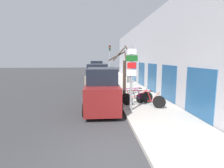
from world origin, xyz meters
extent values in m
plane|color=#333335|center=(0.00, 11.20, 0.00)|extent=(80.00, 80.00, 0.00)
cube|color=#ADA89E|center=(2.60, 14.00, 0.07)|extent=(3.20, 32.00, 0.15)
cube|color=#BCBCC1|center=(4.35, 14.00, 3.25)|extent=(0.20, 32.00, 6.50)
cube|color=#26598C|center=(4.23, 2.96, 1.28)|extent=(0.03, 2.22, 2.26)
cube|color=#26598C|center=(4.23, 6.34, 1.28)|extent=(0.03, 2.22, 2.26)
cube|color=#26598C|center=(4.23, 9.73, 1.28)|extent=(0.03, 2.22, 2.26)
cube|color=#26598C|center=(4.23, 13.11, 1.28)|extent=(0.03, 2.22, 2.26)
cube|color=#26598C|center=(4.23, 16.50, 1.28)|extent=(0.03, 2.22, 2.26)
cylinder|color=#939399|center=(1.38, 4.29, 1.81)|extent=(0.11, 0.11, 3.32)
cube|color=white|center=(1.38, 4.23, 3.19)|extent=(0.45, 0.02, 0.26)
cube|color=#19591E|center=(1.38, 4.23, 2.85)|extent=(0.60, 0.02, 0.30)
cube|color=red|center=(1.38, 4.23, 2.49)|extent=(0.45, 0.02, 0.30)
cube|color=white|center=(1.38, 4.23, 2.13)|extent=(0.48, 0.02, 0.32)
cylinder|color=black|center=(1.34, 5.33, 0.50)|extent=(0.64, 0.35, 0.70)
cylinder|color=black|center=(2.98, 4.50, 0.50)|extent=(0.64, 0.35, 0.70)
cylinder|color=red|center=(1.96, 5.02, 0.82)|extent=(0.93, 0.50, 0.57)
cylinder|color=red|center=(2.04, 4.98, 1.07)|extent=(1.08, 0.57, 0.09)
cylinder|color=red|center=(2.49, 4.75, 0.80)|extent=(0.21, 0.13, 0.50)
cylinder|color=red|center=(2.69, 4.65, 0.53)|extent=(0.59, 0.32, 0.08)
cylinder|color=red|center=(2.78, 4.60, 0.77)|extent=(0.44, 0.24, 0.56)
cylinder|color=red|center=(1.43, 5.29, 0.80)|extent=(0.21, 0.13, 0.60)
cube|color=black|center=(2.57, 4.71, 1.06)|extent=(0.21, 0.16, 0.04)
cylinder|color=#99999E|center=(1.51, 5.25, 1.09)|extent=(0.22, 0.40, 0.02)
cylinder|color=black|center=(0.78, 5.22, 0.46)|extent=(0.60, 0.23, 0.63)
cylinder|color=black|center=(2.27, 5.70, 0.46)|extent=(0.60, 0.23, 0.63)
cylinder|color=black|center=(1.34, 5.40, 0.75)|extent=(0.84, 0.31, 0.52)
cylinder|color=black|center=(1.41, 5.42, 0.97)|extent=(0.98, 0.35, 0.08)
cylinder|color=black|center=(1.82, 5.56, 0.73)|extent=(0.19, 0.09, 0.45)
cylinder|color=black|center=(2.01, 5.62, 0.49)|extent=(0.53, 0.20, 0.08)
cylinder|color=black|center=(2.08, 5.64, 0.70)|extent=(0.40, 0.16, 0.50)
cylinder|color=black|center=(0.86, 5.24, 0.73)|extent=(0.19, 0.09, 0.54)
cube|color=black|center=(1.90, 5.58, 0.97)|extent=(0.21, 0.14, 0.04)
cylinder|color=#99999E|center=(0.93, 5.27, 0.99)|extent=(0.16, 0.43, 0.02)
cylinder|color=black|center=(0.89, 5.58, 0.51)|extent=(0.71, 0.07, 0.71)
cylinder|color=black|center=(2.64, 5.65, 0.51)|extent=(0.71, 0.07, 0.71)
cylinder|color=#8C1E72|center=(1.54, 5.61, 0.83)|extent=(0.98, 0.08, 0.58)
cylinder|color=#8C1E72|center=(1.63, 5.61, 1.08)|extent=(1.14, 0.08, 0.09)
cylinder|color=#8C1E72|center=(2.11, 5.63, 0.81)|extent=(0.21, 0.04, 0.51)
cylinder|color=#8C1E72|center=(2.33, 5.64, 0.53)|extent=(0.62, 0.06, 0.08)
cylinder|color=#8C1E72|center=(2.42, 5.64, 0.78)|extent=(0.46, 0.05, 0.57)
cylinder|color=#8C1E72|center=(0.97, 5.58, 0.81)|extent=(0.21, 0.04, 0.61)
cube|color=black|center=(2.20, 5.63, 1.08)|extent=(0.20, 0.09, 0.04)
cylinder|color=#99999E|center=(1.06, 5.59, 1.11)|extent=(0.04, 0.44, 0.02)
cube|color=maroon|center=(-0.08, 5.30, 0.84)|extent=(1.83, 4.62, 1.31)
cube|color=black|center=(-0.09, 5.12, 1.91)|extent=(1.61, 2.42, 0.82)
cylinder|color=black|center=(-0.92, 6.74, 0.34)|extent=(0.23, 0.68, 0.67)
cylinder|color=black|center=(0.81, 6.70, 0.34)|extent=(0.23, 0.68, 0.67)
cylinder|color=black|center=(-0.98, 3.90, 0.34)|extent=(0.23, 0.68, 0.67)
cylinder|color=black|center=(0.75, 3.86, 0.34)|extent=(0.23, 0.68, 0.67)
cube|color=gray|center=(-0.23, 10.89, 0.81)|extent=(2.13, 4.30, 1.27)
cube|color=black|center=(-0.24, 10.72, 1.90)|extent=(1.82, 2.28, 0.92)
cylinder|color=black|center=(-1.10, 12.24, 0.32)|extent=(0.26, 0.64, 0.63)
cylinder|color=black|center=(0.78, 12.13, 0.32)|extent=(0.26, 0.64, 0.63)
cylinder|color=black|center=(-1.25, 9.64, 0.32)|extent=(0.26, 0.64, 0.63)
cylinder|color=black|center=(0.63, 9.54, 0.32)|extent=(0.26, 0.64, 0.63)
cube|color=#B2B7BC|center=(-0.20, 15.66, 0.72)|extent=(1.85, 4.12, 1.10)
cube|color=black|center=(-0.20, 15.49, 1.69)|extent=(1.66, 2.14, 0.85)
cylinder|color=black|center=(-1.13, 16.93, 0.30)|extent=(0.22, 0.60, 0.60)
cylinder|color=black|center=(0.72, 16.93, 0.30)|extent=(0.22, 0.60, 0.60)
cylinder|color=black|center=(-1.13, 14.38, 0.30)|extent=(0.22, 0.60, 0.60)
cylinder|color=black|center=(0.72, 14.38, 0.30)|extent=(0.22, 0.60, 0.60)
cube|color=black|center=(-0.31, 20.94, 0.84)|extent=(1.87, 4.15, 1.31)
cube|color=black|center=(-0.31, 20.77, 1.99)|extent=(1.67, 2.16, 0.99)
cylinder|color=black|center=(-1.24, 22.21, 0.33)|extent=(0.23, 0.66, 0.65)
cylinder|color=black|center=(0.59, 22.23, 0.33)|extent=(0.23, 0.66, 0.65)
cylinder|color=black|center=(-1.22, 19.65, 0.33)|extent=(0.23, 0.66, 0.65)
cylinder|color=black|center=(0.61, 19.67, 0.33)|extent=(0.23, 0.66, 0.65)
cylinder|color=#333338|center=(3.17, 14.82, 0.55)|extent=(0.15, 0.15, 0.80)
cylinder|color=#333338|center=(3.44, 14.91, 0.55)|extent=(0.15, 0.15, 0.80)
cylinder|color=maroon|center=(3.30, 14.87, 1.27)|extent=(0.37, 0.37, 0.64)
sphere|color=tan|center=(3.30, 14.87, 1.70)|extent=(0.22, 0.22, 0.22)
cylinder|color=#3D2D23|center=(1.55, 7.45, 1.43)|extent=(0.21, 0.21, 2.56)
cylinder|color=#3D2D23|center=(1.02, 7.73, 3.00)|extent=(1.12, 0.65, 0.66)
cylinder|color=#3D2D23|center=(1.16, 7.53, 3.14)|extent=(0.86, 0.24, 0.92)
cylinder|color=#3D2D23|center=(1.88, 7.21, 3.20)|extent=(0.78, 0.60, 1.04)
cylinder|color=#3D2D23|center=(1.52, 7.00, 3.04)|extent=(0.15, 0.97, 0.73)
cylinder|color=#939399|center=(1.40, 18.56, 2.40)|extent=(0.10, 0.10, 4.50)
cube|color=black|center=(1.40, 18.46, 4.20)|extent=(0.20, 0.16, 0.64)
sphere|color=red|center=(1.40, 18.37, 4.40)|extent=(0.11, 0.11, 0.11)
sphere|color=orange|center=(1.40, 18.37, 4.20)|extent=(0.11, 0.11, 0.11)
sphere|color=green|center=(1.40, 18.37, 4.00)|extent=(0.11, 0.11, 0.11)
camera|label=1|loc=(-0.41, -4.43, 2.84)|focal=28.00mm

